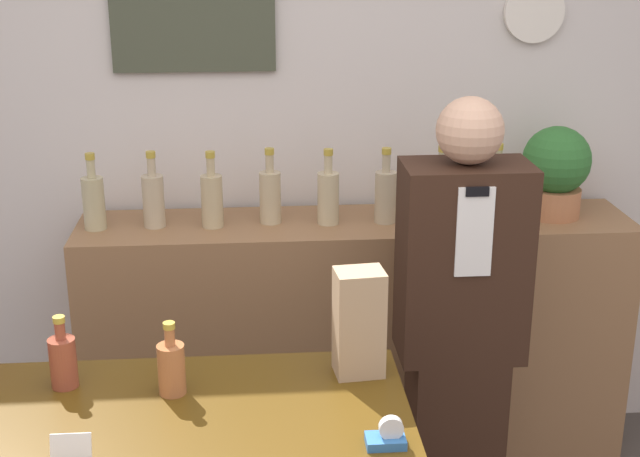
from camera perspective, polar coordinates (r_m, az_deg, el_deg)
The scene contains 17 objects.
back_wall at distance 3.48m, azimuth -1.73°, elevation 7.09°, with size 5.20×0.09×2.70m.
back_shelf at distance 3.52m, azimuth 2.23°, elevation -7.39°, with size 2.07×0.41×1.02m.
shopkeeper at distance 2.96m, azimuth 8.86°, elevation -6.89°, with size 0.40×0.25×1.58m.
potted_plant at distance 3.45m, azimuth 14.86°, elevation 3.69°, with size 0.26×0.26×0.35m.
paper_bag at distance 2.31m, azimuth 2.51°, elevation -6.04°, with size 0.13×0.11×0.29m.
tape_dispenser at distance 2.07m, azimuth 4.34°, elevation -13.13°, with size 0.09×0.06×0.07m.
price_card_right at distance 2.09m, azimuth -15.66°, elevation -13.26°, with size 0.09×0.02×0.06m.
counter_bottle_1 at distance 2.37m, azimuth -16.12°, elevation -8.11°, with size 0.07×0.07×0.19m.
counter_bottle_2 at distance 2.28m, azimuth -9.49°, elevation -8.73°, with size 0.07×0.07×0.19m.
shelf_bottle_0 at distance 3.31m, azimuth -14.29°, elevation 1.72°, with size 0.08×0.08×0.28m.
shelf_bottle_1 at distance 3.29m, azimuth -10.62°, elevation 1.89°, with size 0.08×0.08×0.28m.
shelf_bottle_2 at distance 3.26m, azimuth -6.93°, elevation 1.91°, with size 0.08×0.08×0.28m.
shelf_bottle_3 at distance 3.29m, azimuth -3.21°, elevation 2.15°, with size 0.08×0.08×0.28m.
shelf_bottle_4 at distance 3.27m, azimuth 0.53°, elevation 2.10°, with size 0.08×0.08×0.28m.
shelf_bottle_5 at distance 3.29m, azimuth 4.21°, elevation 2.18°, with size 0.08×0.08×0.28m.
shelf_bottle_6 at distance 3.35m, azimuth 7.75°, elevation 2.35°, with size 0.08×0.08×0.28m.
shelf_bottle_7 at distance 3.42m, azimuth 11.19°, elevation 2.47°, with size 0.08×0.08×0.28m.
Camera 1 is at (-0.17, -1.40, 2.07)m, focal length 50.00 mm.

